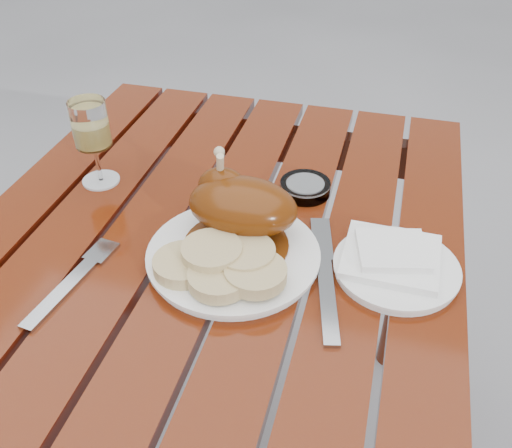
{
  "coord_description": "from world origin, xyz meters",
  "views": [
    {
      "loc": [
        0.26,
        -0.59,
        1.33
      ],
      "look_at": [
        0.07,
        0.1,
        0.78
      ],
      "focal_mm": 40.0,
      "sensor_mm": 36.0,
      "label": 1
    }
  ],
  "objects_px": {
    "dinner_plate": "(233,256)",
    "wine_glass": "(94,143)",
    "ashtray": "(305,188)",
    "side_plate": "(396,269)",
    "table": "(206,415)"
  },
  "relations": [
    {
      "from": "table",
      "to": "side_plate",
      "type": "height_order",
      "value": "side_plate"
    },
    {
      "from": "ashtray",
      "to": "side_plate",
      "type": "bearing_deg",
      "value": -45.14
    },
    {
      "from": "wine_glass",
      "to": "ashtray",
      "type": "bearing_deg",
      "value": 9.12
    },
    {
      "from": "wine_glass",
      "to": "dinner_plate",
      "type": "bearing_deg",
      "value": -26.44
    },
    {
      "from": "table",
      "to": "dinner_plate",
      "type": "relative_size",
      "value": 4.5
    },
    {
      "from": "dinner_plate",
      "to": "wine_glass",
      "type": "xyz_separation_m",
      "value": [
        -0.3,
        0.15,
        0.07
      ]
    },
    {
      "from": "side_plate",
      "to": "table",
      "type": "bearing_deg",
      "value": -166.08
    },
    {
      "from": "table",
      "to": "ashtray",
      "type": "relative_size",
      "value": 13.3
    },
    {
      "from": "table",
      "to": "ashtray",
      "type": "xyz_separation_m",
      "value": [
        0.12,
        0.25,
        0.39
      ]
    },
    {
      "from": "table",
      "to": "side_plate",
      "type": "distance_m",
      "value": 0.49
    },
    {
      "from": "wine_glass",
      "to": "side_plate",
      "type": "relative_size",
      "value": 0.85
    },
    {
      "from": "dinner_plate",
      "to": "side_plate",
      "type": "xyz_separation_m",
      "value": [
        0.24,
        0.04,
        -0.0
      ]
    },
    {
      "from": "dinner_plate",
      "to": "wine_glass",
      "type": "relative_size",
      "value": 1.67
    },
    {
      "from": "wine_glass",
      "to": "side_plate",
      "type": "height_order",
      "value": "wine_glass"
    },
    {
      "from": "dinner_plate",
      "to": "side_plate",
      "type": "height_order",
      "value": "dinner_plate"
    }
  ]
}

